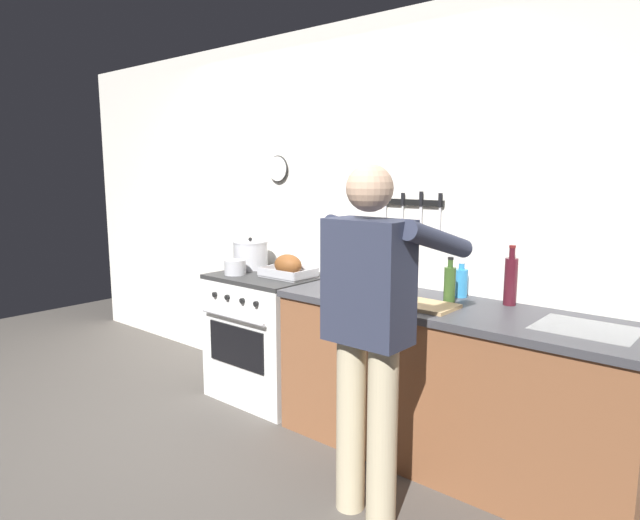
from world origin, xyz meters
TOP-DOWN VIEW (x-y plane):
  - ground_plane at (0.00, 0.00)m, footprint 8.00×8.00m
  - wall_back at (-0.00, 1.35)m, footprint 6.00×0.13m
  - counter_block at (1.21, 0.99)m, footprint 2.03×0.65m
  - stove at (-0.22, 0.99)m, footprint 0.76×0.67m
  - person_cook at (1.15, 0.31)m, footprint 0.51×0.63m
  - roasting_pan at (-0.06, 1.02)m, footprint 0.35×0.26m
  - stock_pot at (-0.50, 1.08)m, footprint 0.26×0.26m
  - saucepan at (-0.41, 0.84)m, footprint 0.15×0.15m
  - cutting_board at (1.08, 0.88)m, footprint 0.36×0.24m
  - bottle_hot_sauce at (0.57, 1.09)m, footprint 0.06×0.06m
  - bottle_wine_red at (1.43, 1.23)m, footprint 0.07×0.07m
  - bottle_dish_soap at (1.14, 1.23)m, footprint 0.08×0.08m
  - bottle_cooking_oil at (0.65, 1.08)m, footprint 0.07×0.07m
  - bottle_olive_oil at (1.15, 1.07)m, footprint 0.07×0.07m
  - bottle_vinegar at (0.38, 1.11)m, footprint 0.07×0.07m

SIDE VIEW (x-z plane):
  - ground_plane at x=0.00m, z-range 0.00..0.00m
  - stove at x=-0.22m, z-range 0.00..0.90m
  - counter_block at x=1.21m, z-range 0.01..0.91m
  - cutting_board at x=1.08m, z-range 0.90..0.92m
  - person_cook at x=1.15m, z-range 0.12..1.78m
  - saucepan at x=-0.41m, z-range 0.90..1.01m
  - roasting_pan at x=-0.06m, z-range 0.89..1.05m
  - bottle_hot_sauce at x=0.57m, z-range 0.88..1.07m
  - bottle_dish_soap at x=1.14m, z-range 0.88..1.10m
  - stock_pot at x=-0.50m, z-range 0.89..1.12m
  - bottle_olive_oil at x=1.15m, z-range 0.88..1.14m
  - bottle_vinegar at x=0.38m, z-range 0.88..1.14m
  - bottle_cooking_oil at x=0.65m, z-range 0.88..1.14m
  - bottle_wine_red at x=1.43m, z-range 0.87..1.20m
  - wall_back at x=0.00m, z-range 0.00..2.60m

